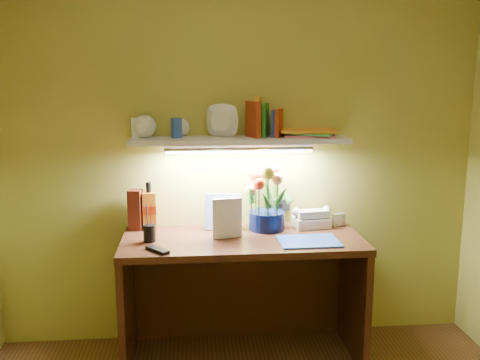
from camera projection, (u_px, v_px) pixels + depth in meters
name	position (u px, v px, depth m)	size (l,w,h in m)	color
desk	(243.00, 298.00, 3.18)	(1.40, 0.60, 0.75)	#33150E
flower_bouquet	(267.00, 198.00, 3.25)	(0.25, 0.25, 0.39)	#07113C
telephone	(311.00, 217.00, 3.32)	(0.21, 0.16, 0.13)	white
desk_clock	(339.00, 220.00, 3.35)	(0.08, 0.04, 0.08)	silver
whisky_bottle	(149.00, 206.00, 3.26)	(0.08, 0.08, 0.29)	#B75910
whisky_box	(136.00, 210.00, 3.25)	(0.08, 0.08, 0.25)	#561E13
pen_cup	(149.00, 227.00, 3.02)	(0.07, 0.07, 0.17)	black
art_card	(223.00, 212.00, 3.26)	(0.22, 0.04, 0.22)	silver
tv_remote	(157.00, 250.00, 2.86)	(0.04, 0.16, 0.02)	black
blue_folder	(309.00, 241.00, 3.03)	(0.34, 0.25, 0.01)	blue
desk_book_a	(213.00, 218.00, 3.09)	(0.18, 0.02, 0.24)	beige
desk_book_b	(213.00, 219.00, 3.06)	(0.17, 0.02, 0.24)	white
wall_shelf	(236.00, 134.00, 3.18)	(1.30, 0.32, 0.27)	white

